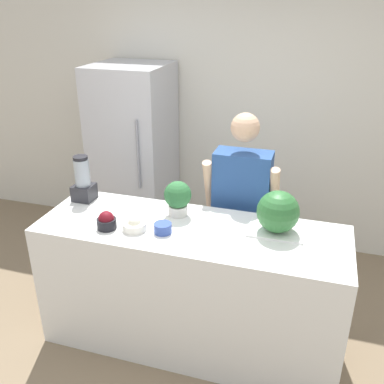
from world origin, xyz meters
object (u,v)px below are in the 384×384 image
person (241,213)px  potted_plant (178,197)px  bowl_cream (134,225)px  watermelon (278,212)px  blender (83,181)px  bowl_cherries (107,221)px  refrigerator (135,158)px  bowl_small_blue (163,228)px

person → potted_plant: size_ratio=6.44×
person → bowl_cream: size_ratio=10.20×
watermelon → blender: (-1.46, 0.08, -0.00)m
watermelon → blender: bearing=176.8°
bowl_cherries → potted_plant: (0.39, 0.32, 0.08)m
refrigerator → bowl_cream: refrigerator is taller
bowl_cream → bowl_small_blue: bowl_cream is taller
blender → potted_plant: size_ratio=1.38×
watermelon → potted_plant: 0.70m
potted_plant → bowl_small_blue: bearing=-92.7°
bowl_cherries → blender: 0.52m
bowl_cream → refrigerator: bearing=114.0°
bowl_cherries → blender: size_ratio=0.37×
person → bowl_cream: 0.92m
bowl_small_blue → potted_plant: size_ratio=0.46×
bowl_cherries → blender: blender is taller
refrigerator → watermelon: bearing=-37.3°
refrigerator → bowl_cherries: size_ratio=14.10×
bowl_cream → potted_plant: bearing=54.6°
refrigerator → bowl_cherries: 1.50m
person → watermelon: bearing=-54.8°
refrigerator → person: 1.41m
watermelon → bowl_small_blue: 0.75m
bowl_small_blue → potted_plant: 0.29m
bowl_cherries → bowl_small_blue: bowl_cherries is taller
blender → potted_plant: blender is taller
bowl_small_blue → watermelon: bearing=17.2°
bowl_small_blue → blender: size_ratio=0.33×
blender → potted_plant: (0.76, -0.03, -0.01)m
person → watermelon: person is taller
blender → person: bearing=17.9°
watermelon → bowl_cherries: bearing=-165.9°
bowl_cherries → bowl_cream: (0.19, 0.03, -0.02)m
watermelon → potted_plant: watermelon is taller
bowl_cherries → blender: (-0.37, 0.35, 0.10)m
bowl_cream → bowl_small_blue: bearing=5.4°
person → blender: 1.23m
person → watermelon: 0.62m
person → watermelon: (0.32, -0.45, 0.28)m
bowl_cherries → potted_plant: 0.51m
refrigerator → bowl_small_blue: 1.61m
refrigerator → potted_plant: refrigerator is taller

